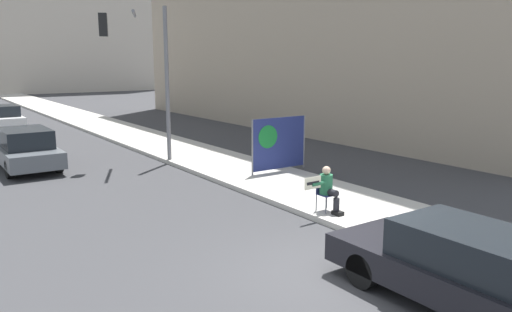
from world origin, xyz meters
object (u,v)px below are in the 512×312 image
object	(u,v)px
protest_banner	(279,143)
parked_car_curbside	(465,268)
seated_protester	(328,188)
car_on_road_distant	(3,117)
car_on_road_nearest	(26,149)
traffic_light_pole	(144,59)

from	to	relation	value
protest_banner	parked_car_curbside	bearing A→B (deg)	-109.86
seated_protester	parked_car_curbside	bearing A→B (deg)	-115.91
protest_banner	car_on_road_distant	distance (m)	20.09
seated_protester	car_on_road_distant	bearing A→B (deg)	91.26
parked_car_curbside	car_on_road_nearest	distance (m)	16.25
protest_banner	car_on_road_nearest	xyz separation A→B (m)	(-7.13, 6.34, -0.40)
traffic_light_pole	parked_car_curbside	distance (m)	14.41
seated_protester	parked_car_curbside	world-z (taller)	parked_car_curbside
car_on_road_nearest	protest_banner	bearing A→B (deg)	-41.66
seated_protester	traffic_light_pole	xyz separation A→B (m)	(-1.12, 9.10, 3.29)
protest_banner	parked_car_curbside	size ratio (longest dim) A/B	0.51
seated_protester	car_on_road_nearest	size ratio (longest dim) A/B	0.25
traffic_light_pole	car_on_road_distant	xyz separation A→B (m)	(-3.03, 14.62, -3.37)
traffic_light_pole	car_on_road_nearest	distance (m)	5.59
car_on_road_nearest	traffic_light_pole	bearing A→B (deg)	-23.73
parked_car_curbside	car_on_road_nearest	bearing A→B (deg)	103.19
seated_protester	protest_banner	world-z (taller)	protest_banner
traffic_light_pole	car_on_road_nearest	world-z (taller)	traffic_light_pole
car_on_road_nearest	parked_car_curbside	bearing A→B (deg)	-76.81
parked_car_curbside	car_on_road_distant	bearing A→B (deg)	95.23
traffic_light_pole	car_on_road_nearest	xyz separation A→B (m)	(-4.11, 1.81, -3.32)
parked_car_curbside	seated_protester	bearing A→B (deg)	72.74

